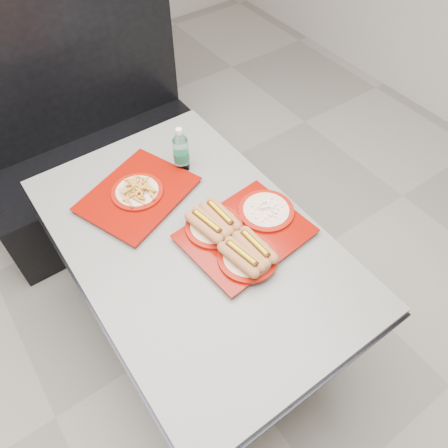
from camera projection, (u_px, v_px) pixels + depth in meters
ground at (201, 325)px, 2.30m from camera, size 6.00×6.00×0.00m
diner_table at (195, 262)px, 1.84m from camera, size 0.92×1.42×0.75m
booth_bench at (95, 153)px, 2.55m from camera, size 1.30×0.57×1.35m
tray_near at (241, 233)px, 1.68m from camera, size 0.50×0.42×0.10m
tray_far at (138, 193)px, 1.84m from camera, size 0.54×0.49×0.09m
water_bottle at (181, 152)px, 1.89m from camera, size 0.07×0.07×0.22m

